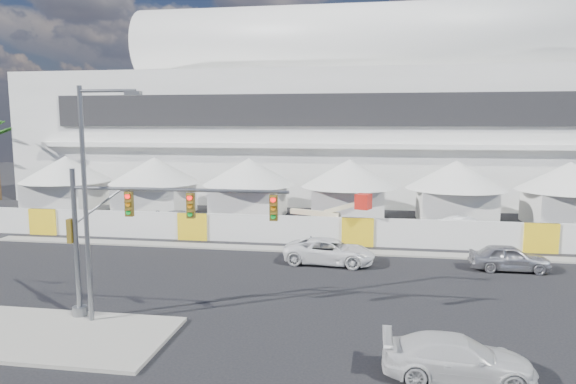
% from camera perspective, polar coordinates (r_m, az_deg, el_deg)
% --- Properties ---
extents(ground, '(160.00, 160.00, 0.00)m').
position_cam_1_polar(ground, '(23.57, -8.39, -13.65)').
color(ground, black).
rests_on(ground, ground).
extents(median_island, '(10.00, 5.00, 0.15)m').
position_cam_1_polar(median_island, '(23.54, -25.25, -14.15)').
color(median_island, gray).
rests_on(median_island, ground).
extents(stadium, '(80.00, 24.80, 21.98)m').
position_cam_1_polar(stadium, '(62.46, 10.99, 8.38)').
color(stadium, silver).
rests_on(stadium, ground).
extents(tent_row, '(53.40, 8.40, 5.40)m').
position_cam_1_polar(tent_row, '(45.66, 1.16, 0.90)').
color(tent_row, silver).
rests_on(tent_row, ground).
extents(hoarding_fence, '(70.00, 0.25, 2.00)m').
position_cam_1_polar(hoarding_fence, '(36.22, 7.74, -4.41)').
color(hoarding_fence, silver).
rests_on(hoarding_fence, ground).
extents(sedan_silver, '(1.80, 4.47, 1.52)m').
position_cam_1_polar(sedan_silver, '(32.73, 23.38, -6.71)').
color(sedan_silver, '#A9A9AE').
rests_on(sedan_silver, ground).
extents(pickup_curb, '(3.00, 5.70, 1.53)m').
position_cam_1_polar(pickup_curb, '(31.63, 4.61, -6.57)').
color(pickup_curb, white).
rests_on(pickup_curb, ground).
extents(pickup_near, '(2.07, 5.01, 1.45)m').
position_cam_1_polar(pickup_near, '(18.92, 18.34, -17.12)').
color(pickup_near, silver).
rests_on(pickup_near, ground).
extents(lot_car_a, '(3.75, 5.17, 1.62)m').
position_cam_1_polar(lot_car_a, '(40.16, 19.16, -3.85)').
color(lot_car_a, white).
rests_on(lot_car_a, ground).
extents(lot_car_c, '(2.99, 4.65, 1.25)m').
position_cam_1_polar(lot_car_c, '(43.90, -11.71, -2.87)').
color(lot_car_c, silver).
rests_on(lot_car_c, ground).
extents(traffic_mast, '(9.65, 0.63, 6.47)m').
position_cam_1_polar(traffic_mast, '(22.88, -17.79, -4.57)').
color(traffic_mast, slate).
rests_on(traffic_mast, median_island).
extents(streetlight_median, '(2.74, 0.27, 9.89)m').
position_cam_1_polar(streetlight_median, '(22.73, -21.10, 0.31)').
color(streetlight_median, gray).
rests_on(streetlight_median, median_island).
extents(boom_lift, '(7.61, 2.91, 3.73)m').
position_cam_1_polar(boom_lift, '(37.85, 2.38, -3.81)').
color(boom_lift, red).
rests_on(boom_lift, ground).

